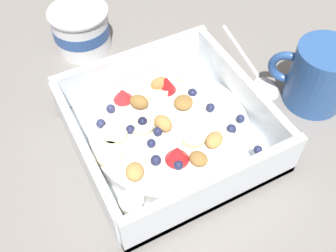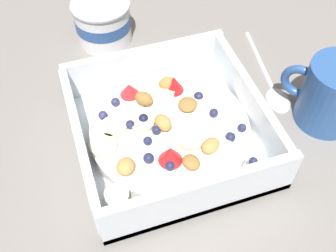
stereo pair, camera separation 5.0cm
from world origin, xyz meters
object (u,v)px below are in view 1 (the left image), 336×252
(yogurt_cup, at_px, (81,29))
(coffee_mug, at_px, (318,76))
(fruit_bowl, at_px, (168,130))
(spoon, at_px, (258,74))

(yogurt_cup, distance_m, coffee_mug, 0.35)
(fruit_bowl, xyz_separation_m, coffee_mug, (0.21, -0.03, 0.02))
(yogurt_cup, bearing_deg, spoon, -41.57)
(spoon, xyz_separation_m, coffee_mug, (0.04, -0.07, 0.04))
(spoon, bearing_deg, yogurt_cup, 138.43)
(fruit_bowl, distance_m, spoon, 0.18)
(fruit_bowl, height_order, spoon, fruit_bowl)
(yogurt_cup, height_order, coffee_mug, coffee_mug)
(fruit_bowl, bearing_deg, yogurt_cup, 97.91)
(yogurt_cup, bearing_deg, coffee_mug, -46.23)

